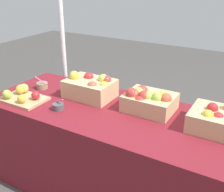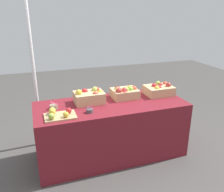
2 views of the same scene
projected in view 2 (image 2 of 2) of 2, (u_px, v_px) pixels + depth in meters
ground_plane at (111, 153)px, 3.24m from camera, size 10.00×10.00×0.00m
table at (111, 129)px, 3.11m from camera, size 1.90×0.76×0.74m
apple_crate_left at (159, 90)px, 3.27m from camera, size 0.37×0.29×0.18m
apple_crate_middle at (125, 92)px, 3.15m from camera, size 0.34×0.28×0.17m
apple_crate_right at (90, 96)px, 2.99m from camera, size 0.37×0.27×0.20m
cutting_board_front at (58, 114)px, 2.60m from camera, size 0.34×0.24×0.09m
sample_bowl_near at (54, 107)px, 2.81m from camera, size 0.10×0.09×0.11m
sample_bowl_mid at (90, 111)px, 2.71m from camera, size 0.08×0.08×0.09m
tent_pole at (34, 74)px, 3.11m from camera, size 0.04×0.04×2.11m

